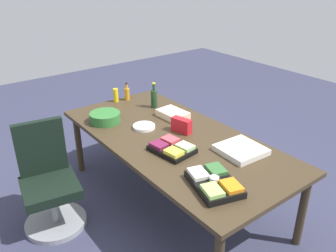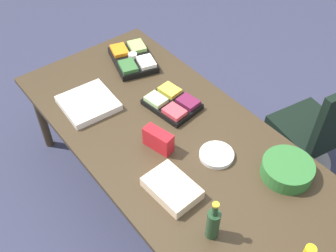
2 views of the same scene
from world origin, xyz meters
The scene contains 11 objects.
ground_plane centered at (0.00, 0.00, 0.00)m, with size 10.00×10.00×0.00m, color #33354D.
conference_table centered at (0.00, 0.00, 0.68)m, with size 2.43×1.17×0.74m.
office_chair centered at (0.44, 1.08, 0.37)m, with size 0.56×0.56×0.98m.
fruit_platter centered at (-0.21, 0.18, 0.77)m, with size 0.39×0.33×0.07m.
salad_bowl centered at (0.70, 0.34, 0.79)m, with size 0.31×0.31×0.10m, color #2F6C2F.
wine_bottle centered at (0.72, -0.29, 0.85)m, with size 0.09×0.09×0.29m.
paper_plate_stack centered at (0.33, 0.11, 0.76)m, with size 0.22×0.22×0.03m, color white.
sheet_cake centered at (0.37, -0.28, 0.78)m, with size 0.32×0.22×0.07m, color beige.
pizza_box centered at (-0.58, -0.28, 0.77)m, with size 0.36×0.36×0.05m, color silver.
veggie_tray centered at (-0.81, 0.26, 0.78)m, with size 0.49×0.41×0.09m.
chip_bag_red centered at (0.04, -0.13, 0.81)m, with size 0.20×0.08×0.14m, color red.
Camera 2 is at (1.43, -1.14, 2.69)m, focal length 42.65 mm.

